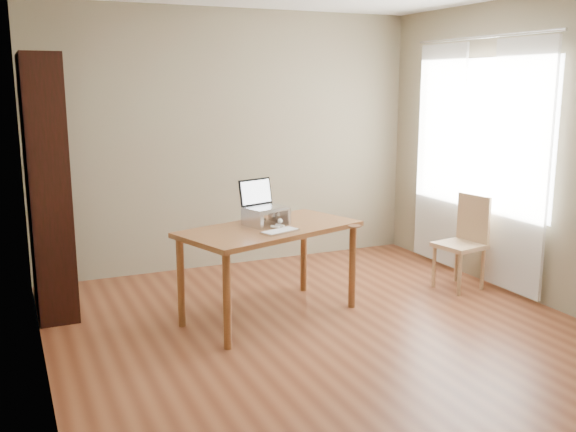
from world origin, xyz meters
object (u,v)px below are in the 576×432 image
(bookshelf, at_px, (48,186))
(laptop, at_px, (263,200))
(cat, at_px, (261,218))
(keyboard, at_px, (280,231))
(chair, at_px, (465,239))
(desk, at_px, (270,238))

(bookshelf, xyz_separation_m, laptop, (1.58, -0.78, -0.11))
(bookshelf, bearing_deg, cat, -27.43)
(keyboard, bearing_deg, chair, -14.36)
(cat, relative_size, chair, 0.54)
(bookshelf, height_order, desk, bookshelf)
(keyboard, height_order, chair, chair)
(laptop, xyz_separation_m, cat, (-0.03, -0.03, -0.13))
(cat, bearing_deg, chair, -31.32)
(keyboard, bearing_deg, desk, 68.35)
(laptop, distance_m, chair, 2.00)
(laptop, xyz_separation_m, keyboard, (-0.01, -0.36, -0.18))
(laptop, distance_m, cat, 0.14)
(keyboard, height_order, cat, cat)
(cat, bearing_deg, keyboard, -112.91)
(desk, xyz_separation_m, laptop, (-0.00, 0.14, 0.28))
(desk, relative_size, chair, 1.83)
(desk, xyz_separation_m, cat, (-0.03, 0.11, 0.15))
(bookshelf, distance_m, cat, 1.76)
(bookshelf, bearing_deg, laptop, -26.21)
(bookshelf, bearing_deg, desk, -30.06)
(laptop, height_order, chair, laptop)
(laptop, bearing_deg, chair, -23.09)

